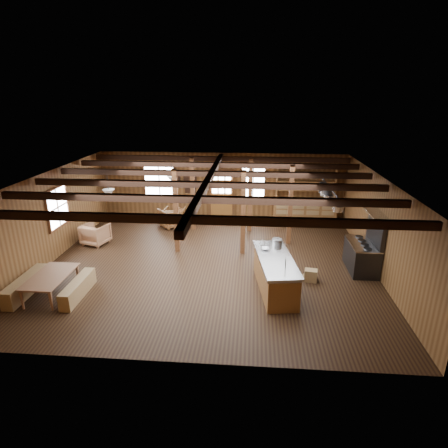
{
  "coord_description": "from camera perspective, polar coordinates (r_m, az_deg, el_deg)",
  "views": [
    {
      "loc": [
        1.3,
        -10.53,
        5.09
      ],
      "look_at": [
        0.43,
        0.38,
        1.23
      ],
      "focal_mm": 30.0,
      "sensor_mm": 36.0,
      "label": 1
    }
  ],
  "objects": [
    {
      "name": "window_back_left",
      "position": [
        15.88,
        -9.83,
        6.45
      ],
      "size": [
        1.32,
        0.06,
        1.32
      ],
      "color": "white",
      "rests_on": "wall_back"
    },
    {
      "name": "window_left",
      "position": [
        13.16,
        -24.07,
        2.32
      ],
      "size": [
        0.14,
        1.24,
        1.32
      ],
      "color": "white",
      "rests_on": "wall_back"
    },
    {
      "name": "bowl",
      "position": [
        10.51,
        6.24,
        -3.79
      ],
      "size": [
        0.26,
        0.26,
        0.06
      ],
      "primitive_type": "imported",
      "rotation": [
        0.0,
        0.0,
        0.13
      ],
      "color": "silver",
      "rests_on": "kitchen_island"
    },
    {
      "name": "window_back_right",
      "position": [
        15.39,
        4.47,
        6.27
      ],
      "size": [
        1.02,
        0.06,
        1.32
      ],
      "color": "white",
      "rests_on": "wall_back"
    },
    {
      "name": "commercial_range",
      "position": [
        11.94,
        20.54,
        -3.92
      ],
      "size": [
        0.79,
        1.51,
        1.86
      ],
      "color": "#29292B",
      "rests_on": "floor"
    },
    {
      "name": "ceiling_joists",
      "position": [
        11.05,
        -2.31,
        6.82
      ],
      "size": [
        9.8,
        8.82,
        0.18
      ],
      "color": "black",
      "rests_on": "ceiling"
    },
    {
      "name": "bench_wall",
      "position": [
        11.36,
        -27.94,
        -8.31
      ],
      "size": [
        0.33,
        1.75,
        0.48
      ],
      "primitive_type": "cube",
      "color": "olive",
      "rests_on": "floor"
    },
    {
      "name": "pendant_lamps",
      "position": [
        12.4,
        -12.27,
        5.74
      ],
      "size": [
        1.86,
        2.36,
        0.66
      ],
      "color": "#29292B",
      "rests_on": "ceiling"
    },
    {
      "name": "notice_boards",
      "position": [
        15.63,
        -5.9,
        6.57
      ],
      "size": [
        1.08,
        0.03,
        0.9
      ],
      "color": "silver",
      "rests_on": "wall_back"
    },
    {
      "name": "armchair_b",
      "position": [
        15.1,
        -7.52,
        1.06
      ],
      "size": [
        0.84,
        0.86,
        0.75
      ],
      "primitive_type": "imported",
      "rotation": [
        0.0,
        0.0,
        3.09
      ],
      "color": "brown",
      "rests_on": "floor"
    },
    {
      "name": "room",
      "position": [
        11.24,
        -2.33,
        0.24
      ],
      "size": [
        10.04,
        9.04,
        2.84
      ],
      "color": "black",
      "rests_on": "ground"
    },
    {
      "name": "back_door",
      "position": [
        15.62,
        -0.38,
        3.79
      ],
      "size": [
        1.02,
        0.08,
        2.15
      ],
      "color": "brown",
      "rests_on": "floor"
    },
    {
      "name": "bench_aisle",
      "position": [
        10.68,
        -21.34,
        -9.14
      ],
      "size": [
        0.3,
        1.61,
        0.44
      ],
      "primitive_type": "cube",
      "color": "olive",
      "rests_on": "floor"
    },
    {
      "name": "counter_pot",
      "position": [
        10.88,
        8.08,
        -2.71
      ],
      "size": [
        0.29,
        0.29,
        0.17
      ],
      "primitive_type": "cylinder",
      "color": "silver",
      "rests_on": "kitchen_island"
    },
    {
      "name": "step_stool",
      "position": [
        11.01,
        13.07,
        -7.64
      ],
      "size": [
        0.44,
        0.34,
        0.35
      ],
      "primitive_type": "cube",
      "rotation": [
        0.0,
        0.0,
        -0.17
      ],
      "color": "olive",
      "rests_on": "floor"
    },
    {
      "name": "back_counter",
      "position": [
        15.55,
        12.14,
        2.2
      ],
      "size": [
        2.55,
        0.6,
        2.45
      ],
      "color": "brown",
      "rests_on": "floor"
    },
    {
      "name": "pot_rack",
      "position": [
        11.38,
        15.67,
        4.2
      ],
      "size": [
        0.34,
        3.0,
        0.46
      ],
      "color": "#29292B",
      "rests_on": "ceiling"
    },
    {
      "name": "armchair_c",
      "position": [
        13.95,
        -18.98,
        -1.46
      ],
      "size": [
        0.99,
        1.01,
        0.74
      ],
      "primitive_type": "imported",
      "rotation": [
        0.0,
        0.0,
        2.85
      ],
      "color": "#976645",
      "rests_on": "floor"
    },
    {
      "name": "timber_posts",
      "position": [
        13.17,
        0.99,
        3.15
      ],
      "size": [
        3.95,
        2.35,
        2.8
      ],
      "color": "#442913",
      "rests_on": "floor"
    },
    {
      "name": "dining_table",
      "position": [
        10.96,
        -24.62,
        -8.49
      ],
      "size": [
        0.91,
        1.63,
        0.57
      ],
      "primitive_type": "imported",
      "rotation": [
        0.0,
        0.0,
        1.57
      ],
      "color": "brown",
      "rests_on": "floor"
    },
    {
      "name": "armchair_a",
      "position": [
        15.05,
        -8.07,
        0.98
      ],
      "size": [
        1.15,
        1.16,
        0.76
      ],
      "primitive_type": "imported",
      "rotation": [
        0.0,
        0.0,
        3.87
      ],
      "color": "brown",
      "rests_on": "floor"
    },
    {
      "name": "kitchen_island",
      "position": [
        10.25,
        7.78,
        -7.5
      ],
      "size": [
        1.23,
        2.6,
        1.2
      ],
      "rotation": [
        0.0,
        0.0,
        0.14
      ],
      "color": "brown",
      "rests_on": "floor"
    }
  ]
}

